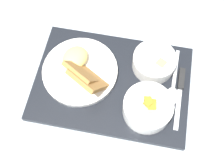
# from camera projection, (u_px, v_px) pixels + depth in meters

# --- Properties ---
(ground_plane) EXTENTS (4.00, 4.00, 0.00)m
(ground_plane) POSITION_uv_depth(u_px,v_px,m) (112.00, 84.00, 0.79)
(ground_plane) COLOR #99A3AD
(serving_tray) EXTENTS (0.46, 0.35, 0.02)m
(serving_tray) POSITION_uv_depth(u_px,v_px,m) (112.00, 83.00, 0.78)
(serving_tray) COLOR black
(serving_tray) RESTS_ON ground_plane
(bowl_salad) EXTENTS (0.13, 0.13, 0.07)m
(bowl_salad) POSITION_uv_depth(u_px,v_px,m) (148.00, 107.00, 0.70)
(bowl_salad) COLOR white
(bowl_salad) RESTS_ON serving_tray
(bowl_soup) EXTENTS (0.12, 0.12, 0.05)m
(bowl_soup) POSITION_uv_depth(u_px,v_px,m) (154.00, 61.00, 0.76)
(bowl_soup) COLOR white
(bowl_soup) RESTS_ON serving_tray
(plate_main) EXTENTS (0.21, 0.21, 0.08)m
(plate_main) POSITION_uv_depth(u_px,v_px,m) (80.00, 71.00, 0.76)
(plate_main) COLOR white
(plate_main) RESTS_ON serving_tray
(knife) EXTENTS (0.04, 0.17, 0.02)m
(knife) POSITION_uv_depth(u_px,v_px,m) (181.00, 85.00, 0.76)
(knife) COLOR silver
(knife) RESTS_ON serving_tray
(spoon) EXTENTS (0.04, 0.17, 0.01)m
(spoon) POSITION_uv_depth(u_px,v_px,m) (173.00, 88.00, 0.75)
(spoon) COLOR silver
(spoon) RESTS_ON serving_tray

